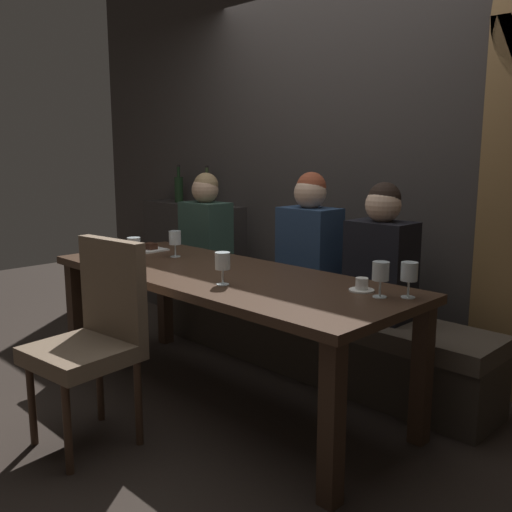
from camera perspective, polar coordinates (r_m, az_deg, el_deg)
ground at (r=3.32m, az=-3.31°, el=-14.25°), size 9.00×9.00×0.00m
back_wall_tiled at (r=3.93m, az=10.13°, el=11.97°), size 6.00×0.12×3.00m
back_counter at (r=4.96m, az=-6.34°, el=-0.17°), size 1.10×0.28×0.95m
dining_table at (r=3.10m, az=-3.44°, el=-3.26°), size 2.20×0.84×0.74m
banquette_bench at (r=3.71m, az=4.83°, el=-7.79°), size 2.50×0.44×0.45m
chair_near_side at (r=2.81m, az=-15.96°, el=-7.13°), size 0.48×0.48×0.98m
diner_redhead at (r=4.24m, az=-5.11°, el=2.79°), size 0.36×0.24×0.79m
diner_bearded at (r=3.52m, az=5.43°, el=1.44°), size 0.36×0.24×0.82m
diner_far_end at (r=3.26m, az=12.56°, el=0.12°), size 0.36×0.24×0.78m
wine_bottle_dark_red at (r=5.02m, az=-7.82°, el=6.79°), size 0.08×0.08×0.33m
wine_bottle_pale_label at (r=4.76m, az=-4.98°, el=6.64°), size 0.08×0.08×0.33m
wine_glass_far_right at (r=2.78m, az=-3.41°, el=-0.66°), size 0.08×0.08×0.16m
wine_glass_far_left at (r=3.55m, az=-8.21°, el=1.77°), size 0.08×0.08×0.16m
wine_glass_end_left at (r=2.60m, az=12.51°, el=-1.60°), size 0.08×0.08×0.16m
wine_glass_near_left at (r=2.62m, az=15.26°, el=-1.62°), size 0.08×0.08×0.16m
wine_glass_center_front at (r=3.33m, az=-12.26°, el=0.97°), size 0.08×0.08×0.16m
espresso_cup at (r=2.72m, az=10.67°, el=-2.97°), size 0.12×0.12×0.06m
dessert_plate at (r=3.82m, az=-10.70°, el=0.76°), size 0.19×0.19×0.05m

